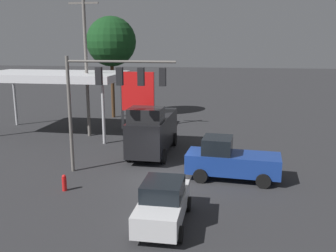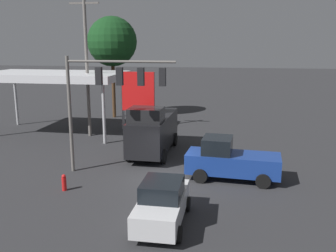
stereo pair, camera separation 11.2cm
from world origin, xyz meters
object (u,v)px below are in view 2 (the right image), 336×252
(price_sign, at_px, (138,95))
(street_tree, at_px, (112,42))
(pickup_parked, at_px, (230,160))
(utility_pole, at_px, (87,64))
(delivery_truck, at_px, (153,130))
(fire_hydrant, at_px, (64,182))
(traffic_signal_assembly, at_px, (111,86))
(sedan_far, at_px, (162,203))

(price_sign, bearing_deg, street_tree, -64.28)
(pickup_parked, bearing_deg, price_sign, -32.57)
(street_tree, bearing_deg, utility_pole, 93.28)
(utility_pole, relative_size, street_tree, 1.10)
(delivery_truck, relative_size, fire_hydrant, 7.75)
(utility_pole, bearing_deg, pickup_parked, 144.27)
(pickup_parked, bearing_deg, traffic_signal_assembly, 5.77)
(fire_hydrant, bearing_deg, pickup_parked, -159.44)
(traffic_signal_assembly, bearing_deg, street_tree, -72.47)
(sedan_far, height_order, street_tree, street_tree)
(price_sign, relative_size, delivery_truck, 0.82)
(pickup_parked, bearing_deg, utility_pole, -31.47)
(traffic_signal_assembly, bearing_deg, utility_pole, -60.73)
(traffic_signal_assembly, relative_size, delivery_truck, 1.01)
(price_sign, distance_m, pickup_parked, 8.63)
(traffic_signal_assembly, bearing_deg, delivery_truck, -109.18)
(delivery_truck, relative_size, sedan_far, 1.55)
(utility_pole, xyz_separation_m, sedan_far, (-8.82, 14.28, -4.94))
(delivery_truck, height_order, street_tree, street_tree)
(price_sign, height_order, sedan_far, price_sign)
(delivery_truck, bearing_deg, pickup_parked, 52.79)
(traffic_signal_assembly, bearing_deg, sedan_far, 125.08)
(price_sign, bearing_deg, sedan_far, 109.02)
(delivery_truck, xyz_separation_m, street_tree, (6.74, -12.28, 6.00))
(traffic_signal_assembly, relative_size, price_sign, 1.22)
(price_sign, xyz_separation_m, pickup_parked, (-6.51, 4.87, -2.91))
(sedan_far, xyz_separation_m, fire_hydrant, (5.75, -2.74, -0.51))
(delivery_truck, distance_m, pickup_parked, 6.76)
(street_tree, bearing_deg, traffic_signal_assembly, 107.53)
(street_tree, height_order, fire_hydrant, street_tree)
(utility_pole, bearing_deg, traffic_signal_assembly, 119.27)
(sedan_far, bearing_deg, street_tree, -157.38)
(delivery_truck, bearing_deg, utility_pole, -123.26)
(price_sign, relative_size, fire_hydrant, 6.39)
(utility_pole, xyz_separation_m, delivery_truck, (-6.28, 4.21, -4.20))
(utility_pole, relative_size, delivery_truck, 1.64)
(fire_hydrant, bearing_deg, utility_pole, -75.09)
(delivery_truck, height_order, sedan_far, delivery_truck)
(traffic_signal_assembly, height_order, price_sign, traffic_signal_assembly)
(utility_pole, relative_size, fire_hydrant, 12.72)
(pickup_parked, relative_size, sedan_far, 1.21)
(utility_pole, relative_size, pickup_parked, 2.10)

